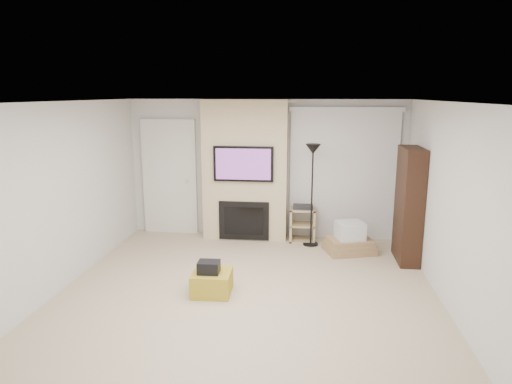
# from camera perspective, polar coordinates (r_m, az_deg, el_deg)

# --- Properties ---
(floor) EXTENTS (5.00, 5.50, 0.00)m
(floor) POSITION_cam_1_polar(r_m,az_deg,el_deg) (6.08, -1.33, -13.09)
(floor) COLOR #C0AA8C
(floor) RESTS_ON ground
(ceiling) EXTENTS (5.00, 5.50, 0.00)m
(ceiling) POSITION_cam_1_polar(r_m,az_deg,el_deg) (5.50, -1.46, 11.19)
(ceiling) COLOR white
(ceiling) RESTS_ON wall_back
(wall_back) EXTENTS (5.00, 0.00, 2.50)m
(wall_back) POSITION_cam_1_polar(r_m,az_deg,el_deg) (8.34, 1.22, 2.92)
(wall_back) COLOR silver
(wall_back) RESTS_ON ground
(wall_front) EXTENTS (5.00, 0.00, 2.50)m
(wall_front) POSITION_cam_1_polar(r_m,az_deg,el_deg) (3.11, -8.62, -13.67)
(wall_front) COLOR silver
(wall_front) RESTS_ON ground
(wall_left) EXTENTS (0.00, 5.50, 2.50)m
(wall_left) POSITION_cam_1_polar(r_m,az_deg,el_deg) (6.49, -23.83, -0.83)
(wall_left) COLOR silver
(wall_left) RESTS_ON ground
(wall_right) EXTENTS (0.00, 5.50, 2.50)m
(wall_right) POSITION_cam_1_polar(r_m,az_deg,el_deg) (5.87, 23.58, -2.11)
(wall_right) COLOR silver
(wall_right) RESTS_ON ground
(hvac_vent) EXTENTS (0.35, 0.18, 0.01)m
(hvac_vent) POSITION_cam_1_polar(r_m,az_deg,el_deg) (6.25, 3.29, 11.27)
(hvac_vent) COLOR silver
(hvac_vent) RESTS_ON ceiling
(ottoman) EXTENTS (0.51, 0.51, 0.30)m
(ottoman) POSITION_cam_1_polar(r_m,az_deg,el_deg) (6.18, -5.52, -11.19)
(ottoman) COLOR #AD9425
(ottoman) RESTS_ON floor
(black_bag) EXTENTS (0.29, 0.23, 0.16)m
(black_bag) POSITION_cam_1_polar(r_m,az_deg,el_deg) (6.06, -5.92, -9.33)
(black_bag) COLOR black
(black_bag) RESTS_ON ottoman
(fireplace_wall) EXTENTS (1.50, 0.47, 2.50)m
(fireplace_wall) POSITION_cam_1_polar(r_m,az_deg,el_deg) (8.17, -1.36, 2.63)
(fireplace_wall) COLOR beige
(fireplace_wall) RESTS_ON floor
(entry_door) EXTENTS (1.02, 0.11, 2.14)m
(entry_door) POSITION_cam_1_polar(r_m,az_deg,el_deg) (8.69, -10.71, 1.77)
(entry_door) COLOR silver
(entry_door) RESTS_ON floor
(vertical_blinds) EXTENTS (1.98, 0.10, 2.37)m
(vertical_blinds) POSITION_cam_1_polar(r_m,az_deg,el_deg) (8.27, 10.90, 2.79)
(vertical_blinds) COLOR silver
(vertical_blinds) RESTS_ON floor
(floor_lamp) EXTENTS (0.26, 0.26, 1.77)m
(floor_lamp) POSITION_cam_1_polar(r_m,az_deg,el_deg) (7.77, 7.09, 3.21)
(floor_lamp) COLOR black
(floor_lamp) RESTS_ON floor
(av_stand) EXTENTS (0.45, 0.38, 0.66)m
(av_stand) POSITION_cam_1_polar(r_m,az_deg,el_deg) (8.21, 5.85, -3.77)
(av_stand) COLOR tan
(av_stand) RESTS_ON floor
(box_stack) EXTENTS (0.91, 0.79, 0.52)m
(box_stack) POSITION_cam_1_polar(r_m,az_deg,el_deg) (7.79, 11.62, -5.98)
(box_stack) COLOR #9F7E55
(box_stack) RESTS_ON floor
(bookshelf) EXTENTS (0.30, 0.80, 1.80)m
(bookshelf) POSITION_cam_1_polar(r_m,az_deg,el_deg) (7.47, 18.57, -1.57)
(bookshelf) COLOR black
(bookshelf) RESTS_ON floor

